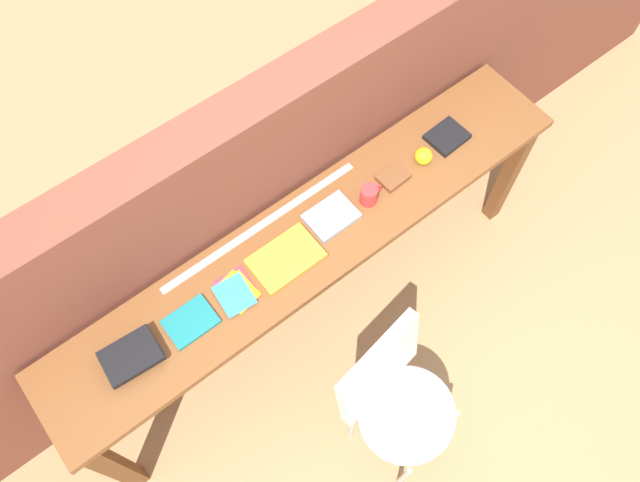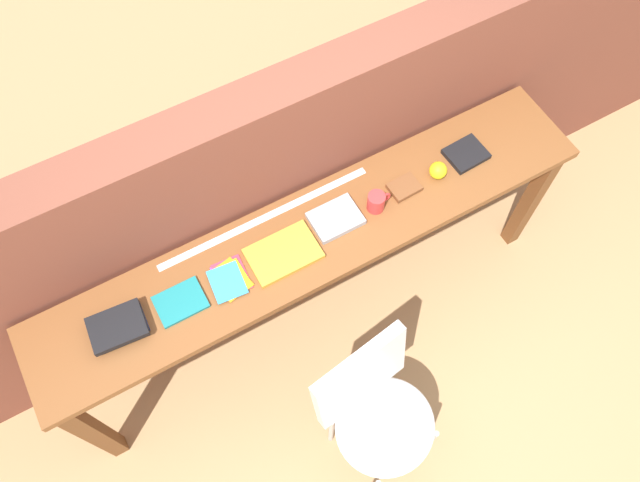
# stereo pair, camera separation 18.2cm
# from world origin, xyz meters

# --- Properties ---
(ground_plane) EXTENTS (40.00, 40.00, 0.00)m
(ground_plane) POSITION_xyz_m (0.00, 0.00, 0.00)
(ground_plane) COLOR tan
(brick_wall_back) EXTENTS (6.00, 0.20, 1.43)m
(brick_wall_back) POSITION_xyz_m (0.00, 0.64, 0.72)
(brick_wall_back) COLOR brown
(brick_wall_back) RESTS_ON ground
(sideboard) EXTENTS (2.50, 0.44, 0.88)m
(sideboard) POSITION_xyz_m (0.00, 0.30, 0.74)
(sideboard) COLOR brown
(sideboard) RESTS_ON ground
(chair_white_moulded) EXTENTS (0.50, 0.51, 0.89)m
(chair_white_moulded) POSITION_xyz_m (-0.09, -0.40, 0.53)
(chair_white_moulded) COLOR silver
(chair_white_moulded) RESTS_ON ground
(book_stack_leftmost) EXTENTS (0.22, 0.18, 0.06)m
(book_stack_leftmost) POSITION_xyz_m (-0.86, 0.30, 0.91)
(book_stack_leftmost) COLOR navy
(book_stack_leftmost) RESTS_ON sideboard
(magazine_cycling) EXTENTS (0.19, 0.15, 0.02)m
(magazine_cycling) POSITION_xyz_m (-0.61, 0.29, 0.89)
(magazine_cycling) COLOR #19757A
(magazine_cycling) RESTS_ON sideboard
(pamphlet_pile_colourful) EXTENTS (0.17, 0.19, 0.01)m
(pamphlet_pile_colourful) POSITION_xyz_m (-0.40, 0.28, 0.89)
(pamphlet_pile_colourful) COLOR purple
(pamphlet_pile_colourful) RESTS_ON sideboard
(book_open_centre) EXTENTS (0.29, 0.19, 0.02)m
(book_open_centre) POSITION_xyz_m (-0.16, 0.28, 0.89)
(book_open_centre) COLOR gold
(book_open_centre) RESTS_ON sideboard
(book_grey_hardcover) EXTENTS (0.21, 0.16, 0.03)m
(book_grey_hardcover) POSITION_xyz_m (0.11, 0.31, 0.89)
(book_grey_hardcover) COLOR #9E9EA3
(book_grey_hardcover) RESTS_ON sideboard
(mug) EXTENTS (0.11, 0.08, 0.09)m
(mug) POSITION_xyz_m (0.29, 0.28, 0.92)
(mug) COLOR red
(mug) RESTS_ON sideboard
(leather_journal_brown) EXTENTS (0.13, 0.11, 0.02)m
(leather_journal_brown) POSITION_xyz_m (0.45, 0.30, 0.89)
(leather_journal_brown) COLOR brown
(leather_journal_brown) RESTS_ON sideboard
(sports_ball_small) EXTENTS (0.08, 0.08, 0.08)m
(sports_ball_small) POSITION_xyz_m (0.61, 0.29, 0.92)
(sports_ball_small) COLOR yellow
(sports_ball_small) RESTS_ON sideboard
(book_repair_rightmost) EXTENTS (0.18, 0.15, 0.02)m
(book_repair_rightmost) POSITION_xyz_m (0.79, 0.32, 0.89)
(book_repair_rightmost) COLOR black
(book_repair_rightmost) RESTS_ON sideboard
(ruler_metal_back_edge) EXTENTS (0.98, 0.03, 0.00)m
(ruler_metal_back_edge) POSITION_xyz_m (-0.14, 0.47, 0.88)
(ruler_metal_back_edge) COLOR silver
(ruler_metal_back_edge) RESTS_ON sideboard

